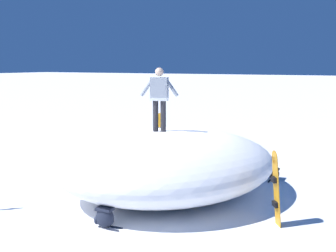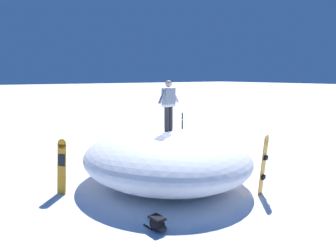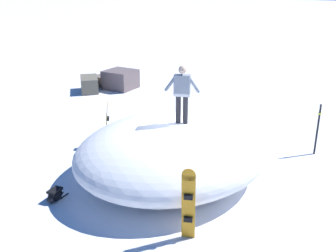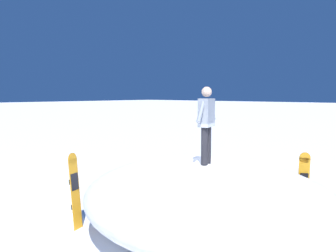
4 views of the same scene
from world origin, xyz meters
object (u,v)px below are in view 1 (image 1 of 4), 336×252
at_px(snowboarder_standing, 159,95).
at_px(backpack_far, 104,217).
at_px(backpack_near, 274,174).
at_px(snowboard_primary_upright, 161,139).
at_px(snowboard_secondary_upright, 276,187).

distance_m(snowboarder_standing, backpack_far, 3.47).
relative_size(snowboarder_standing, backpack_near, 2.41).
xyz_separation_m(snowboard_primary_upright, snowboard_secondary_upright, (4.64, -3.46, -0.09)).
bearing_deg(snowboarder_standing, snowboard_secondary_upright, -14.40).
distance_m(backpack_near, backpack_far, 5.75).
bearing_deg(backpack_far, snowboarder_standing, 93.04).
relative_size(snowboard_primary_upright, snowboard_secondary_upright, 1.10).
bearing_deg(snowboard_primary_upright, snowboarder_standing, -61.41).
bearing_deg(backpack_near, snowboard_primary_upright, -178.15).
bearing_deg(snowboard_primary_upright, snowboard_secondary_upright, -36.75).
distance_m(snowboard_primary_upright, backpack_far, 5.49).
bearing_deg(snowboard_primary_upright, backpack_near, 1.85).
xyz_separation_m(snowboarder_standing, snowboard_primary_upright, (-1.44, 2.64, -1.64)).
relative_size(snowboard_primary_upright, backpack_near, 2.64).
xyz_separation_m(snowboard_secondary_upright, backpack_far, (-3.06, -1.75, -0.60)).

